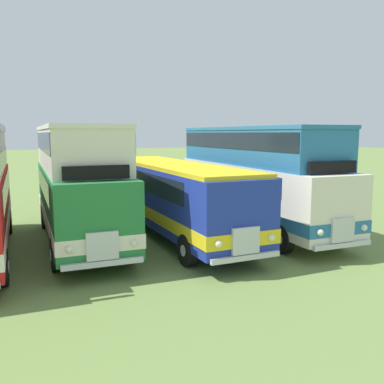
# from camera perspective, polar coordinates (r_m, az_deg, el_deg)

# --- Properties ---
(bus_fifth_in_row) EXTENTS (2.73, 9.99, 4.49)m
(bus_fifth_in_row) POSITION_cam_1_polar(r_m,az_deg,el_deg) (16.71, -15.28, 1.72)
(bus_fifth_in_row) COLOR #237538
(bus_fifth_in_row) RESTS_ON ground
(bus_sixth_in_row) EXTENTS (2.77, 11.60, 2.99)m
(bus_sixth_in_row) POSITION_cam_1_polar(r_m,az_deg,el_deg) (17.39, -2.62, -0.12)
(bus_sixth_in_row) COLOR #1E339E
(bus_sixth_in_row) RESTS_ON ground
(bus_seventh_in_row) EXTENTS (2.75, 11.18, 4.49)m
(bus_seventh_in_row) POSITION_cam_1_polar(r_m,az_deg,el_deg) (18.80, 8.44, 2.61)
(bus_seventh_in_row) COLOR silver
(bus_seventh_in_row) RESTS_ON ground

